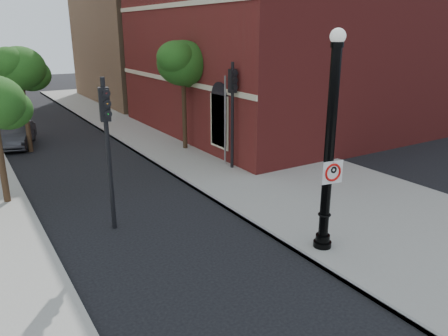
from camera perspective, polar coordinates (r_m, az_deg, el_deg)
ground at (r=12.20m, az=1.59°, el=-13.13°), size 120.00×120.00×0.00m
sidewalk_right at (r=22.98m, az=0.35°, el=2.03°), size 8.00×60.00×0.12m
curb_edge at (r=21.22m, az=-8.71°, el=0.52°), size 0.10×60.00×0.14m
brick_wall_building at (r=31.50m, az=12.52°, el=17.26°), size 22.30×16.30×12.50m
bg_building_tan_b at (r=44.45m, az=-2.62°, el=18.57°), size 22.00×14.00×14.00m
lamppost at (r=12.41m, az=13.53°, el=1.54°), size 0.53×0.53×6.29m
no_parking_sign at (r=12.44m, az=14.00°, el=-0.53°), size 0.65×0.15×0.65m
parked_car at (r=26.93m, az=-25.39°, el=3.94°), size 2.53×4.21×1.31m
traffic_signal_left at (r=13.91m, az=-15.06°, el=4.84°), size 0.35×0.42×4.90m
traffic_signal_right at (r=19.59m, az=1.13°, el=9.02°), size 0.32×0.41×4.91m
utility_pole at (r=20.37m, az=0.15°, el=5.99°), size 0.09×0.09×4.26m
street_tree_b at (r=24.96m, az=-25.05°, el=11.60°), size 3.04×2.74×5.47m
street_tree_c at (r=23.11m, az=-5.35°, el=13.33°), size 3.19×2.88×5.75m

